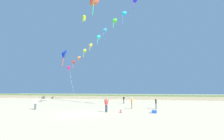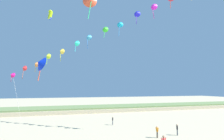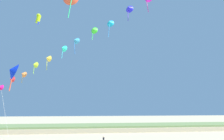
% 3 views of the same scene
% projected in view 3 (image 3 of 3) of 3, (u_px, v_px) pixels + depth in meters
% --- Properties ---
extents(dune_ridge, '(120.00, 11.51, 1.38)m').
position_uv_depth(dune_ridge, '(91.00, 128.00, 49.45)').
color(dune_ridge, tan).
rests_on(dune_ridge, ground).
extents(kite_banner_string, '(36.07, 25.27, 25.70)m').
position_uv_depth(kite_banner_string, '(93.00, 31.00, 31.03)').
color(kite_banner_string, '#E71274').
extents(large_kite_low_lead, '(1.28, 1.19, 2.22)m').
position_uv_depth(large_kite_low_lead, '(38.00, 19.00, 36.56)').
color(large_kite_low_lead, '#AFDC17').
extents(large_kite_high_solo, '(2.32, 2.64, 3.85)m').
position_uv_depth(large_kite_high_solo, '(12.00, 71.00, 26.23)').
color(large_kite_high_solo, '#0C2AD5').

